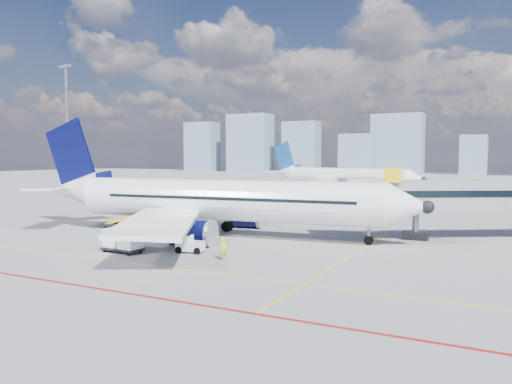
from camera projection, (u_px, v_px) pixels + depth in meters
ground at (169, 247)px, 39.98m from camera, size 420.00×420.00×0.00m
apron_markings at (130, 255)px, 36.77m from camera, size 90.00×35.12×0.01m
jet_bridge at (500, 197)px, 44.05m from camera, size 23.55×15.78×6.30m
floodlight_mast_nw at (67, 125)px, 99.54m from camera, size 3.20×0.61×25.45m
distant_skyline at (435, 147)px, 209.96m from camera, size 253.79×15.62×28.58m
main_aircraft at (209, 200)px, 46.18m from camera, size 38.80×33.76×11.34m
second_aircraft at (339, 177)px, 100.35m from camera, size 35.76×30.42×10.87m
baggage_tug at (189, 244)px, 37.74m from camera, size 2.23×1.66×1.41m
cargo_dolly at (123, 240)px, 37.70m from camera, size 3.36×1.71×1.78m
belt_loader at (125, 225)px, 48.27m from camera, size 5.90×2.24×2.37m
ramp_worker at (224, 248)px, 35.05m from camera, size 0.41×0.60×1.60m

